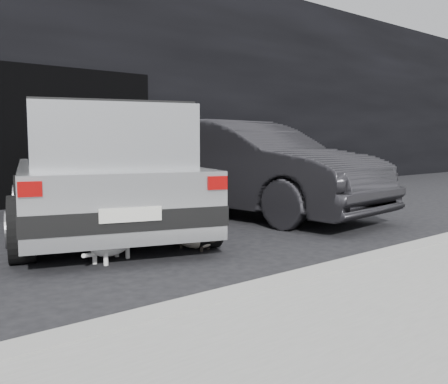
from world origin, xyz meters
TOP-DOWN VIEW (x-y plane):
  - ground at (0.00, 0.00)m, footprint 80.00×80.00m
  - building_facade at (1.00, 6.00)m, footprint 34.00×4.00m
  - garage_opening at (1.00, 3.99)m, footprint 4.00×0.10m
  - curb at (1.00, -2.60)m, footprint 18.00×0.25m
  - silver_hatchback at (0.36, 0.87)m, footprint 3.31×4.89m
  - second_car at (2.92, 0.76)m, footprint 2.12×4.85m
  - cat_siamese at (0.69, -0.87)m, footprint 0.37×0.69m
  - cat_white at (-0.27, -0.72)m, footprint 0.78×0.49m

SIDE VIEW (x-z plane):
  - ground at x=0.00m, z-range 0.00..0.00m
  - curb at x=1.00m, z-range 0.00..0.12m
  - cat_siamese at x=0.69m, z-range -0.01..0.24m
  - cat_white at x=-0.27m, z-range -0.01..0.39m
  - second_car at x=2.92m, z-range 0.00..1.55m
  - silver_hatchback at x=0.36m, z-range 0.08..1.73m
  - garage_opening at x=1.00m, z-range 0.00..2.60m
  - building_facade at x=1.00m, z-range 0.00..5.00m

